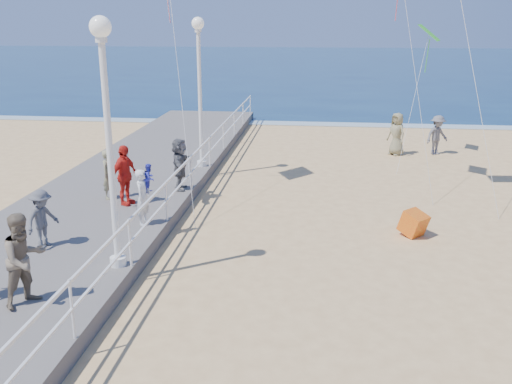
# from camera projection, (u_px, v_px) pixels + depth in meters

# --- Properties ---
(ground) EXTENTS (160.00, 160.00, 0.00)m
(ground) POSITION_uv_depth(u_px,v_px,m) (361.00, 294.00, 12.19)
(ground) COLOR #E4B977
(ground) RESTS_ON ground
(ocean) EXTENTS (160.00, 90.00, 0.05)m
(ocean) POSITION_uv_depth(u_px,v_px,m) (331.00, 64.00, 73.95)
(ocean) COLOR #0C294C
(ocean) RESTS_ON ground
(surf_line) EXTENTS (160.00, 1.20, 0.04)m
(surf_line) POSITION_uv_depth(u_px,v_px,m) (339.00, 124.00, 31.66)
(surf_line) COLOR silver
(surf_line) RESTS_ON ground
(boardwalk) EXTENTS (5.00, 44.00, 0.40)m
(boardwalk) POSITION_uv_depth(u_px,v_px,m) (28.00, 269.00, 12.97)
(boardwalk) COLOR slate
(boardwalk) RESTS_ON ground
(railing) EXTENTS (0.05, 42.00, 0.55)m
(railing) POSITION_uv_depth(u_px,v_px,m) (129.00, 230.00, 12.39)
(railing) COLOR white
(railing) RESTS_ON boardwalk
(lamp_post_mid) EXTENTS (0.44, 0.44, 5.32)m
(lamp_post_mid) POSITION_uv_depth(u_px,v_px,m) (107.00, 120.00, 11.72)
(lamp_post_mid) COLOR white
(lamp_post_mid) RESTS_ON boardwalk
(lamp_post_far) EXTENTS (0.44, 0.44, 5.32)m
(lamp_post_far) POSITION_uv_depth(u_px,v_px,m) (199.00, 77.00, 20.28)
(lamp_post_far) COLOR white
(lamp_post_far) RESTS_ON boardwalk
(woman_holding_toddler) EXTENTS (0.42, 0.58, 1.50)m
(woman_holding_toddler) POSITION_uv_depth(u_px,v_px,m) (143.00, 197.00, 15.00)
(woman_holding_toddler) COLOR silver
(woman_holding_toddler) RESTS_ON boardwalk
(toddler_held) EXTENTS (0.33, 0.41, 0.78)m
(toddler_held) POSITION_uv_depth(u_px,v_px,m) (149.00, 178.00, 14.98)
(toddler_held) COLOR #3539C7
(toddler_held) RESTS_ON boardwalk
(spectator_1) EXTENTS (1.04, 1.11, 1.82)m
(spectator_1) POSITION_uv_depth(u_px,v_px,m) (24.00, 259.00, 10.72)
(spectator_1) COLOR #7C6B55
(spectator_1) RESTS_ON boardwalk
(spectator_2) EXTENTS (0.81, 1.04, 1.41)m
(spectator_2) POSITION_uv_depth(u_px,v_px,m) (42.00, 219.00, 13.53)
(spectator_2) COLOR #515156
(spectator_2) RESTS_ON boardwalk
(spectator_3) EXTENTS (0.76, 1.13, 1.78)m
(spectator_3) POSITION_uv_depth(u_px,v_px,m) (124.00, 175.00, 16.57)
(spectator_3) COLOR red
(spectator_3) RESTS_ON boardwalk
(spectator_5) EXTENTS (0.65, 1.58, 1.66)m
(spectator_5) POSITION_uv_depth(u_px,v_px,m) (180.00, 164.00, 18.08)
(spectator_5) COLOR #545559
(spectator_5) RESTS_ON boardwalk
(spectator_6) EXTENTS (0.49, 0.62, 1.50)m
(spectator_6) POSITION_uv_depth(u_px,v_px,m) (109.00, 174.00, 17.20)
(spectator_6) COLOR gray
(spectator_6) RESTS_ON boardwalk
(beach_walker_a) EXTENTS (1.27, 1.13, 1.70)m
(beach_walker_a) POSITION_uv_depth(u_px,v_px,m) (437.00, 135.00, 24.55)
(beach_walker_a) COLOR slate
(beach_walker_a) RESTS_ON ground
(beach_walker_c) EXTENTS (1.01, 1.06, 1.83)m
(beach_walker_c) POSITION_uv_depth(u_px,v_px,m) (397.00, 134.00, 24.47)
(beach_walker_c) COLOR #847E5B
(beach_walker_c) RESTS_ON ground
(box_kite) EXTENTS (0.89, 0.89, 0.74)m
(box_kite) POSITION_uv_depth(u_px,v_px,m) (413.00, 226.00, 15.39)
(box_kite) COLOR red
(box_kite) RESTS_ON ground
(kite_diamond_green) EXTENTS (1.10, 1.24, 0.66)m
(kite_diamond_green) POSITION_uv_depth(u_px,v_px,m) (429.00, 33.00, 23.26)
(kite_diamond_green) COLOR green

